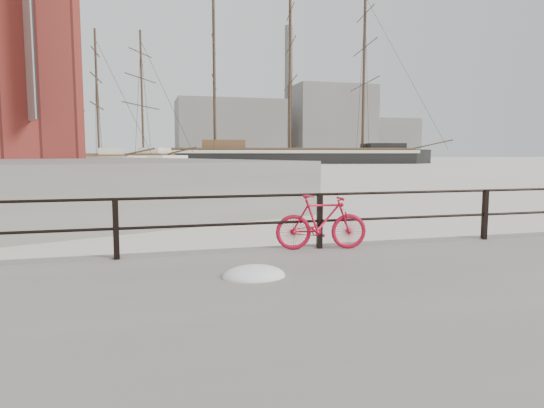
{
  "coord_description": "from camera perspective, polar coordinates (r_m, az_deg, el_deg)",
  "views": [
    {
      "loc": [
        -6.58,
        -8.26,
        2.07
      ],
      "look_at": [
        -3.94,
        1.5,
        1.0
      ],
      "focal_mm": 32.0,
      "sensor_mm": 36.0,
      "label": 1
    }
  ],
  "objects": [
    {
      "name": "bicycle",
      "position": [
        8.67,
        5.82,
        -2.14
      ],
      "size": [
        1.65,
        0.5,
        0.98
      ],
      "primitive_type": "imported",
      "rotation": [
        0.0,
        0.0,
        -0.16
      ],
      "color": "#AE0B25",
      "rests_on": "promenade"
    },
    {
      "name": "industrial_east",
      "position": [
        179.52,
        13.11,
        7.45
      ],
      "size": [
        20.0,
        16.0,
        14.0
      ],
      "primitive_type": "cube",
      "color": "gray",
      "rests_on": "ground"
    },
    {
      "name": "ground",
      "position": [
        10.77,
        23.06,
        -5.54
      ],
      "size": [
        400.0,
        400.0,
        0.0
      ],
      "primitive_type": "plane",
      "color": "white",
      "rests_on": "ground"
    },
    {
      "name": "smokestack",
      "position": [
        166.75,
        1.98,
        12.9
      ],
      "size": [
        2.8,
        2.8,
        44.0
      ],
      "primitive_type": "cylinder",
      "color": "gray",
      "rests_on": "ground"
    },
    {
      "name": "industrial_west",
      "position": [
        150.79,
        -5.01,
        8.65
      ],
      "size": [
        32.0,
        18.0,
        18.0
      ],
      "primitive_type": "cube",
      "color": "gray",
      "rests_on": "ground"
    },
    {
      "name": "barque_black",
      "position": [
        94.89,
        2.08,
        4.78
      ],
      "size": [
        66.23,
        32.07,
        35.69
      ],
      "primitive_type": null,
      "rotation": [
        0.0,
        0.0,
        -0.18
      ],
      "color": "black",
      "rests_on": "ground"
    },
    {
      "name": "schooner_left",
      "position": [
        75.0,
        -24.24,
        3.92
      ],
      "size": [
        27.66,
        14.02,
        20.18
      ],
      "primitive_type": null,
      "rotation": [
        0.0,
        0.0,
        -0.07
      ],
      "color": "beige",
      "rests_on": "ground"
    },
    {
      "name": "schooner_mid",
      "position": [
        84.44,
        -19.2,
        4.3
      ],
      "size": [
        33.8,
        25.46,
        22.22
      ],
      "primitive_type": null,
      "rotation": [
        0.0,
        0.0,
        -0.45
      ],
      "color": "silver",
      "rests_on": "ground"
    },
    {
      "name": "guardrail",
      "position": [
        10.52,
        23.76,
        -1.14
      ],
      "size": [
        28.0,
        0.1,
        1.0
      ],
      "primitive_type": null,
      "color": "black",
      "rests_on": "promenade"
    },
    {
      "name": "industrial_mid",
      "position": [
        165.47,
        6.85,
        9.43
      ],
      "size": [
        26.0,
        20.0,
        24.0
      ],
      "primitive_type": "cube",
      "color": "gray",
      "rests_on": "ground"
    }
  ]
}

